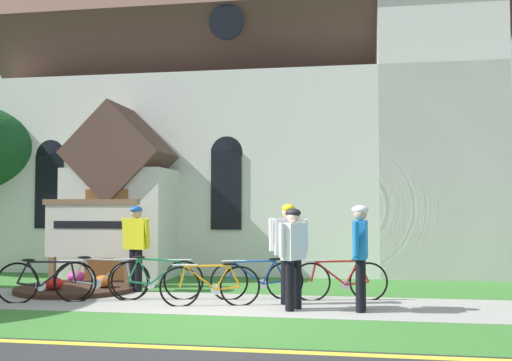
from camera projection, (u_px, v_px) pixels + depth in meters
name	position (u px, v px, depth m)	size (l,w,h in m)	color
ground	(256.00, 286.00, 12.46)	(140.00, 140.00, 0.00)	#2B2B2D
sidewalk_slab	(180.00, 302.00, 10.25)	(32.00, 2.26, 0.01)	#99968E
grass_verge	(138.00, 326.00, 8.20)	(32.00, 1.90, 0.01)	#38722D
church_lawn	(213.00, 284.00, 12.73)	(24.00, 2.78, 0.01)	#38722D
curb_paint_stripe	(106.00, 345.00, 7.11)	(28.00, 0.16, 0.01)	yellow
church_building	(269.00, 110.00, 19.28)	(13.87, 12.63, 13.53)	silver
church_sign	(90.00, 230.00, 12.30)	(2.17, 0.14, 1.87)	#7F6047
flower_bed	(77.00, 287.00, 11.67)	(2.41, 2.41, 0.34)	#382319
bicycle_white	(258.00, 280.00, 10.62)	(1.68, 0.50, 0.78)	black
bicycle_green	(102.00, 279.00, 10.58)	(1.70, 0.47, 0.82)	black
bicycle_silver	(340.00, 280.00, 10.48)	(1.74, 0.37, 0.79)	black
bicycle_yellow	(156.00, 279.00, 10.54)	(1.70, 0.46, 0.83)	black
bicycle_red	(210.00, 285.00, 9.89)	(1.69, 0.45, 0.77)	black
bicycle_blue	(46.00, 281.00, 10.26)	(1.66, 0.57, 0.80)	black
cyclist_in_orange_jersey	(360.00, 249.00, 9.38)	(0.30, 0.77, 1.73)	black
cyclist_in_yellow_jersey	(293.00, 250.00, 9.52)	(0.42, 0.58, 1.68)	black
cyclist_in_red_jersey	(136.00, 241.00, 11.60)	(0.64, 0.39, 1.72)	black
cyclist_in_white_jersey	(288.00, 245.00, 10.08)	(0.68, 0.33, 1.75)	black
roadside_conifer	(458.00, 113.00, 18.59)	(4.30, 4.30, 7.69)	#3D2D1E
distant_hill	(257.00, 218.00, 93.19)	(76.89, 40.75, 20.26)	#847A5B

